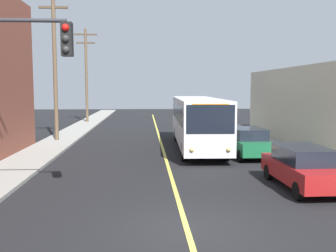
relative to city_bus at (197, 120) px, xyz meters
name	(u,v)px	position (x,y,z in m)	size (l,w,h in m)	color
ground_plane	(186,228)	(-2.20, -13.86, -1.82)	(120.00, 120.00, 0.00)	black
sidewalk_left	(28,160)	(-9.45, -3.86, -1.74)	(2.50, 90.00, 0.15)	gray
sidewalk_right	(298,157)	(5.05, -3.86, -1.74)	(2.50, 90.00, 0.15)	gray
lane_stripe_center	(162,146)	(-2.20, 1.14, -1.81)	(0.16, 60.00, 0.01)	#D8CC4C
city_bus	(197,120)	(0.00, 0.00, 0.00)	(2.91, 12.22, 3.20)	silver
parked_car_red	(303,167)	(2.70, -10.00, -0.98)	(1.88, 4.43, 1.62)	maroon
parked_car_green	(248,142)	(2.44, -3.13, -0.98)	(1.90, 4.44, 1.62)	#196038
parked_car_black	(222,128)	(2.47, 4.05, -0.98)	(1.88, 4.43, 1.62)	black
utility_pole_mid	(55,57)	(-9.62, 3.50, 4.23)	(2.40, 0.28, 10.76)	brown
utility_pole_far	(86,71)	(-9.65, 18.29, 3.86)	(2.40, 0.28, 10.06)	brown
traffic_signal_left_corner	(1,73)	(-7.61, -12.23, 2.49)	(3.75, 0.48, 6.00)	#2D2D33
fire_hydrant	(330,164)	(4.65, -8.30, -1.23)	(0.44, 0.26, 0.84)	red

